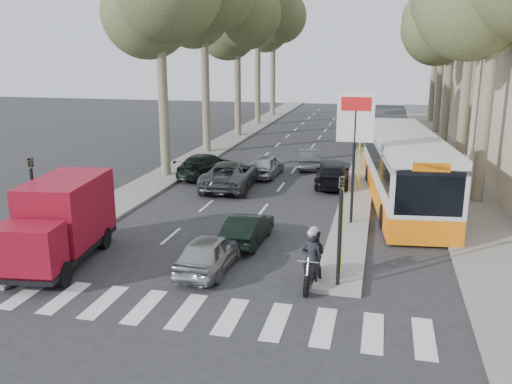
% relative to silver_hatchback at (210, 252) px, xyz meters
% --- Properties ---
extents(ground, '(120.00, 120.00, 0.00)m').
position_rel_silver_hatchback_xyz_m(ground, '(1.10, 0.95, -0.64)').
color(ground, '#28282B').
rests_on(ground, ground).
extents(sidewalk_right, '(3.20, 70.00, 0.12)m').
position_rel_silver_hatchback_xyz_m(sidewalk_right, '(9.70, 25.95, -0.58)').
color(sidewalk_right, gray).
rests_on(sidewalk_right, ground).
extents(median_left, '(2.40, 64.00, 0.12)m').
position_rel_silver_hatchback_xyz_m(median_left, '(-6.90, 28.95, -0.58)').
color(median_left, gray).
rests_on(median_left, ground).
extents(traffic_island, '(1.50, 26.00, 0.16)m').
position_rel_silver_hatchback_xyz_m(traffic_island, '(4.35, 11.95, -0.56)').
color(traffic_island, gray).
rests_on(traffic_island, ground).
extents(billboard, '(1.50, 12.10, 5.60)m').
position_rel_silver_hatchback_xyz_m(billboard, '(4.35, 5.95, 3.07)').
color(billboard, yellow).
rests_on(billboard, ground).
extents(traffic_light_island, '(0.16, 0.41, 3.60)m').
position_rel_silver_hatchback_xyz_m(traffic_light_island, '(4.35, -0.55, 1.85)').
color(traffic_light_island, black).
rests_on(traffic_light_island, ground).
extents(traffic_light_left, '(0.16, 0.41, 3.60)m').
position_rel_silver_hatchback_xyz_m(traffic_light_left, '(-6.50, -0.05, 1.85)').
color(traffic_light_left, black).
rests_on(traffic_light_left, ground).
extents(tree_l_c, '(7.40, 7.20, 13.71)m').
position_rel_silver_hatchback_xyz_m(tree_l_c, '(-6.67, 29.07, 9.40)').
color(tree_l_c, '#6B604C').
rests_on(tree_l_c, ground).
extents(tree_l_d, '(7.40, 7.20, 15.66)m').
position_rel_silver_hatchback_xyz_m(tree_l_d, '(-6.77, 37.07, 11.13)').
color(tree_l_d, '#6B604C').
rests_on(tree_l_d, ground).
extents(tree_l_e, '(7.40, 7.20, 14.49)m').
position_rel_silver_hatchback_xyz_m(tree_l_e, '(-6.87, 45.07, 10.09)').
color(tree_l_e, '#6B604C').
rests_on(tree_l_e, ground).
extents(tree_r_c, '(7.40, 7.20, 13.32)m').
position_rel_silver_hatchback_xyz_m(tree_r_c, '(10.13, 27.07, 9.06)').
color(tree_r_c, '#6B604C').
rests_on(tree_r_c, ground).
extents(tree_r_d, '(7.40, 7.20, 14.88)m').
position_rel_silver_hatchback_xyz_m(tree_r_d, '(10.23, 35.07, 10.44)').
color(tree_r_d, '#6B604C').
rests_on(tree_r_d, ground).
extents(tree_r_e, '(7.40, 7.20, 14.10)m').
position_rel_silver_hatchback_xyz_m(tree_r_e, '(10.33, 43.07, 9.75)').
color(tree_r_e, '#6B604C').
rests_on(tree_r_e, ground).
extents(silver_hatchback, '(1.65, 3.79, 1.27)m').
position_rel_silver_hatchback_xyz_m(silver_hatchback, '(0.00, 0.00, 0.00)').
color(silver_hatchback, '#A1A3A8').
rests_on(silver_hatchback, ground).
extents(dark_hatchback, '(1.41, 3.59, 1.16)m').
position_rel_silver_hatchback_xyz_m(dark_hatchback, '(0.60, 2.90, -0.05)').
color(dark_hatchback, black).
rests_on(dark_hatchback, ground).
extents(queue_car_a, '(2.75, 5.48, 1.49)m').
position_rel_silver_hatchback_xyz_m(queue_car_a, '(-2.40, 11.09, 0.11)').
color(queue_car_a, '#474A4E').
rests_on(queue_car_a, ground).
extents(queue_car_b, '(2.06, 4.51, 1.28)m').
position_rel_silver_hatchback_xyz_m(queue_car_b, '(2.90, 12.76, 0.00)').
color(queue_car_b, black).
rests_on(queue_car_b, ground).
extents(queue_car_c, '(1.75, 3.97, 1.33)m').
position_rel_silver_hatchback_xyz_m(queue_car_c, '(-1.17, 14.34, 0.03)').
color(queue_car_c, '#ADAFB5').
rests_on(queue_car_c, ground).
extents(queue_car_d, '(1.73, 3.84, 1.22)m').
position_rel_silver_hatchback_xyz_m(queue_car_d, '(1.07, 17.23, -0.02)').
color(queue_car_d, '#484B4F').
rests_on(queue_car_d, ground).
extents(queue_car_e, '(2.40, 4.97, 1.40)m').
position_rel_silver_hatchback_xyz_m(queue_car_e, '(-4.62, 13.33, 0.06)').
color(queue_car_e, black).
rests_on(queue_car_e, ground).
extents(red_truck, '(2.69, 5.62, 2.89)m').
position_rel_silver_hatchback_xyz_m(red_truck, '(-5.22, -0.45, 0.89)').
color(red_truck, black).
rests_on(red_truck, ground).
extents(city_bus, '(4.20, 13.14, 3.40)m').
position_rel_silver_hatchback_xyz_m(city_bus, '(6.54, 10.16, 1.16)').
color(city_bus, orange).
rests_on(city_bus, ground).
extents(motorcycle, '(0.81, 2.24, 1.91)m').
position_rel_silver_hatchback_xyz_m(motorcycle, '(3.51, -0.27, 0.23)').
color(motorcycle, black).
rests_on(motorcycle, ground).
extents(pedestrian_near, '(1.16, 1.17, 1.88)m').
position_rel_silver_hatchback_xyz_m(pedestrian_near, '(8.30, 5.67, 0.42)').
color(pedestrian_near, '#3D324B').
rests_on(pedestrian_near, sidewalk_right).
extents(pedestrian_far, '(1.28, 1.24, 1.91)m').
position_rel_silver_hatchback_xyz_m(pedestrian_far, '(8.86, 9.08, 0.44)').
color(pedestrian_far, brown).
rests_on(pedestrian_far, sidewalk_right).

